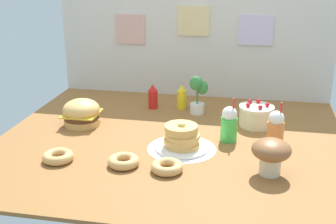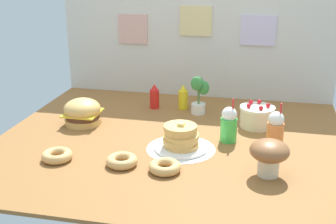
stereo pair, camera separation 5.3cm
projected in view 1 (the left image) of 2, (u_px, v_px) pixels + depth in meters
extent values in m
cube|color=brown|center=(171.00, 141.00, 2.55)|extent=(2.01, 1.76, 0.02)
cube|color=beige|center=(193.00, 43.00, 3.22)|extent=(2.01, 0.03, 0.81)
cube|color=#D8A599|center=(130.00, 29.00, 3.25)|extent=(0.22, 0.01, 0.22)
cube|color=beige|center=(194.00, 21.00, 3.14)|extent=(0.23, 0.01, 0.21)
cube|color=silver|center=(256.00, 30.00, 3.08)|extent=(0.24, 0.01, 0.21)
cylinder|color=white|center=(182.00, 148.00, 2.42)|extent=(0.38, 0.38, 0.00)
cylinder|color=#DBA859|center=(82.00, 122.00, 2.76)|extent=(0.23, 0.23, 0.04)
cylinder|color=#59331E|center=(82.00, 116.00, 2.75)|extent=(0.21, 0.21, 0.03)
cube|color=yellow|center=(82.00, 113.00, 2.75)|extent=(0.21, 0.21, 0.01)
ellipsoid|color=#E5B260|center=(81.00, 109.00, 2.74)|extent=(0.23, 0.23, 0.13)
cylinder|color=white|center=(182.00, 147.00, 2.42)|extent=(0.29, 0.29, 0.01)
cylinder|color=#E0AD5B|center=(183.00, 144.00, 2.41)|extent=(0.19, 0.19, 0.02)
cylinder|color=#E0AD5B|center=(181.00, 140.00, 2.40)|extent=(0.19, 0.19, 0.02)
cylinder|color=#E0AD5B|center=(182.00, 136.00, 2.40)|extent=(0.19, 0.19, 0.02)
cylinder|color=#E0AD5B|center=(182.00, 131.00, 2.39)|extent=(0.18, 0.18, 0.02)
cylinder|color=#E0AD5B|center=(181.00, 127.00, 2.38)|extent=(0.18, 0.18, 0.02)
cube|color=#F7E072|center=(182.00, 124.00, 2.37)|extent=(0.04, 0.04, 0.02)
cylinder|color=beige|center=(256.00, 117.00, 2.73)|extent=(0.21, 0.21, 0.11)
cylinder|color=#F4EACC|center=(257.00, 107.00, 2.71)|extent=(0.22, 0.22, 0.02)
sphere|color=red|center=(267.00, 105.00, 2.69)|extent=(0.03, 0.03, 0.03)
sphere|color=red|center=(258.00, 101.00, 2.76)|extent=(0.03, 0.03, 0.03)
sphere|color=red|center=(250.00, 101.00, 2.75)|extent=(0.03, 0.03, 0.03)
sphere|color=red|center=(248.00, 105.00, 2.68)|extent=(0.03, 0.03, 0.03)
sphere|color=red|center=(260.00, 107.00, 2.64)|extent=(0.03, 0.03, 0.03)
cylinder|color=red|center=(153.00, 99.00, 3.05)|extent=(0.07, 0.07, 0.13)
cone|color=red|center=(153.00, 87.00, 3.02)|extent=(0.05, 0.05, 0.04)
cylinder|color=yellow|center=(182.00, 100.00, 3.04)|extent=(0.07, 0.07, 0.13)
cone|color=yellow|center=(182.00, 88.00, 3.01)|extent=(0.05, 0.05, 0.04)
cylinder|color=green|center=(229.00, 129.00, 2.51)|extent=(0.10, 0.10, 0.14)
sphere|color=white|center=(230.00, 114.00, 2.48)|extent=(0.09, 0.09, 0.09)
cylinder|color=red|center=(233.00, 110.00, 2.46)|extent=(0.01, 0.03, 0.14)
cylinder|color=orange|center=(275.00, 134.00, 2.44)|extent=(0.10, 0.10, 0.14)
sphere|color=white|center=(276.00, 118.00, 2.41)|extent=(0.09, 0.09, 0.09)
cylinder|color=red|center=(280.00, 114.00, 2.40)|extent=(0.01, 0.03, 0.14)
torus|color=tan|center=(58.00, 157.00, 2.27)|extent=(0.16, 0.16, 0.05)
torus|color=#8CCC8C|center=(58.00, 156.00, 2.27)|extent=(0.15, 0.15, 0.04)
torus|color=tan|center=(124.00, 161.00, 2.22)|extent=(0.16, 0.16, 0.05)
torus|color=#D89ED8|center=(124.00, 161.00, 2.22)|extent=(0.15, 0.15, 0.04)
torus|color=tan|center=(167.00, 167.00, 2.16)|extent=(0.16, 0.16, 0.05)
torus|color=#F2E5C6|center=(167.00, 166.00, 2.16)|extent=(0.15, 0.15, 0.04)
cylinder|color=white|center=(197.00, 108.00, 2.96)|extent=(0.10, 0.10, 0.07)
cylinder|color=#4C7238|center=(197.00, 95.00, 2.92)|extent=(0.01, 0.01, 0.12)
ellipsoid|color=#38843D|center=(202.00, 87.00, 2.90)|extent=(0.08, 0.05, 0.10)
ellipsoid|color=#38843D|center=(197.00, 84.00, 2.93)|extent=(0.08, 0.05, 0.10)
ellipsoid|color=#38843D|center=(196.00, 83.00, 2.87)|extent=(0.08, 0.05, 0.10)
cylinder|color=beige|center=(270.00, 166.00, 2.13)|extent=(0.10, 0.10, 0.09)
ellipsoid|color=brown|center=(271.00, 150.00, 2.10)|extent=(0.19, 0.19, 0.10)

